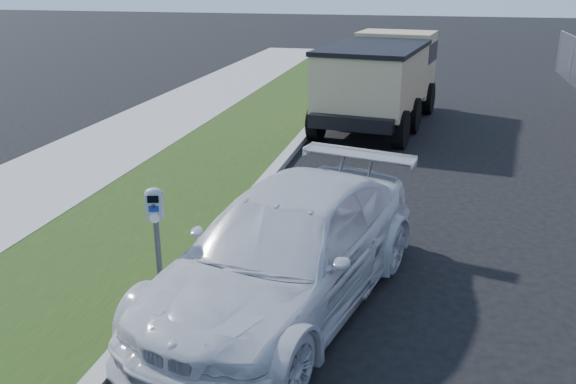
# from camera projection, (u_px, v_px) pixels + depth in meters

# --- Properties ---
(ground) EXTENTS (120.00, 120.00, 0.00)m
(ground) POSITION_uv_depth(u_px,v_px,m) (369.00, 291.00, 8.46)
(ground) COLOR black
(ground) RESTS_ON ground
(streetside) EXTENTS (6.12, 50.00, 0.15)m
(streetside) POSITION_uv_depth(u_px,v_px,m) (85.00, 204.00, 11.47)
(streetside) COLOR gray
(streetside) RESTS_ON ground
(parking_meter) EXTENTS (0.25, 0.19, 1.56)m
(parking_meter) POSITION_uv_depth(u_px,v_px,m) (156.00, 221.00, 7.53)
(parking_meter) COLOR #3F4247
(parking_meter) RESTS_ON ground
(white_wagon) EXTENTS (3.41, 5.72, 1.55)m
(white_wagon) POSITION_uv_depth(u_px,v_px,m) (288.00, 249.00, 7.94)
(white_wagon) COLOR silver
(white_wagon) RESTS_ON ground
(dump_truck) EXTENTS (3.22, 6.54, 2.46)m
(dump_truck) POSITION_uv_depth(u_px,v_px,m) (382.00, 76.00, 17.52)
(dump_truck) COLOR black
(dump_truck) RESTS_ON ground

